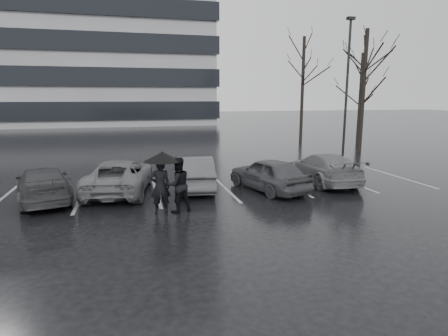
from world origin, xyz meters
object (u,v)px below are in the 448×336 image
(lamp_post, at_px, (346,97))
(tree_ne, at_px, (360,99))
(car_west_b, at_px, (119,176))
(car_west_c, at_px, (43,184))
(tree_east, at_px, (363,92))
(pedestrian_left, at_px, (160,186))
(car_east, at_px, (323,168))
(pedestrian_right, at_px, (178,185))
(car_main, at_px, (269,174))
(car_west_a, at_px, (195,172))
(tree_north, at_px, (302,90))

(lamp_post, bearing_deg, tree_ne, 50.90)
(car_west_b, bearing_deg, lamp_post, -150.29)
(lamp_post, bearing_deg, car_west_c, -160.85)
(car_west_b, distance_m, tree_east, 17.56)
(car_west_c, height_order, pedestrian_left, pedestrian_left)
(car_east, distance_m, lamp_post, 7.27)
(car_west_c, bearing_deg, car_west_b, 177.36)
(car_west_c, distance_m, tree_east, 20.16)
(pedestrian_right, bearing_deg, car_main, -170.18)
(car_east, bearing_deg, tree_ne, -127.54)
(car_west_c, relative_size, pedestrian_left, 2.38)
(car_main, height_order, tree_east, tree_east)
(car_west_c, bearing_deg, car_west_a, 170.32)
(car_west_b, relative_size, tree_north, 0.55)
(tree_ne, relative_size, tree_north, 0.82)
(car_main, height_order, tree_ne, tree_ne)
(car_main, height_order, car_east, car_main)
(pedestrian_left, height_order, tree_east, tree_east)
(car_east, bearing_deg, pedestrian_right, 22.99)
(tree_north, bearing_deg, lamp_post, -101.05)
(lamp_post, xyz_separation_m, tree_north, (1.88, 9.62, 0.56))
(car_west_b, distance_m, tree_north, 20.79)
(car_west_b, height_order, tree_north, tree_north)
(lamp_post, bearing_deg, car_main, -139.75)
(car_main, bearing_deg, tree_north, -135.95)
(pedestrian_left, bearing_deg, car_west_c, -32.21)
(car_main, xyz_separation_m, tree_north, (8.81, 15.48, 3.58))
(pedestrian_left, xyz_separation_m, tree_north, (13.24, 17.44, 3.37))
(tree_ne, bearing_deg, car_west_b, -147.81)
(car_west_c, height_order, tree_north, tree_north)
(car_east, height_order, tree_east, tree_east)
(car_main, distance_m, lamp_post, 9.57)
(car_west_b, xyz_separation_m, pedestrian_right, (1.89, -3.03, 0.25))
(car_west_a, relative_size, car_west_b, 0.87)
(car_west_c, distance_m, car_east, 11.21)
(tree_east, xyz_separation_m, tree_north, (-1.00, 7.00, 0.25))
(pedestrian_left, distance_m, tree_east, 17.93)
(lamp_post, bearing_deg, car_west_b, -159.45)
(pedestrian_right, xyz_separation_m, tree_north, (12.68, 17.41, 3.35))
(tree_north, bearing_deg, car_west_b, -135.39)
(pedestrian_left, xyz_separation_m, tree_east, (14.24, 10.44, 3.12))
(pedestrian_right, bearing_deg, car_east, -175.05)
(pedestrian_left, distance_m, pedestrian_right, 0.56)
(pedestrian_right, relative_size, tree_north, 0.21)
(car_west_b, bearing_deg, car_east, -173.47)
(car_west_c, xyz_separation_m, pedestrian_left, (3.97, -2.50, 0.27))
(car_east, xyz_separation_m, lamp_post, (4.13, 5.15, 3.04))
(pedestrian_left, xyz_separation_m, lamp_post, (11.37, 7.82, 2.81))
(tree_ne, distance_m, tree_north, 4.67)
(pedestrian_right, relative_size, tree_ne, 0.26)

